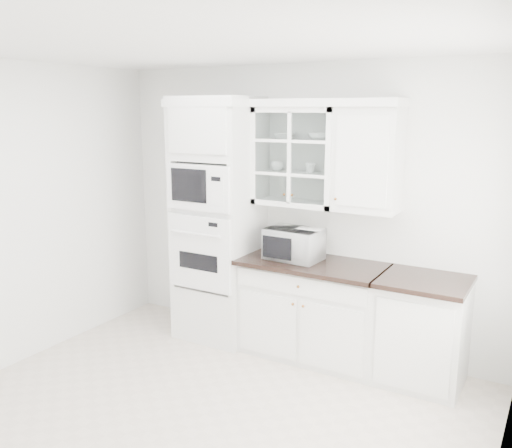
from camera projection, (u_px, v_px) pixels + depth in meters
The scene contains 13 objects.
ground at pixel (197, 420), 4.04m from camera, with size 4.00×3.50×0.01m, color beige.
room_shell at pixel (226, 177), 4.04m from camera, with size 4.00×3.50×2.70m.
oven_column at pixel (218, 220), 5.36m from camera, with size 0.76×0.68×2.40m.
base_cabinet_run at pixel (313, 309), 5.03m from camera, with size 1.32×0.67×0.92m.
extra_base_cabinet at pixel (422, 330), 4.54m from camera, with size 0.72×0.67×0.92m.
upper_cabinet_glass at pixel (297, 157), 4.98m from camera, with size 0.80×0.33×0.90m.
upper_cabinet_solid at pixel (368, 160), 4.65m from camera, with size 0.55×0.33×0.90m, color white.
crown_molding at pixel (287, 103), 4.91m from camera, with size 2.14×0.38×0.07m, color white.
countertop_microwave at pixel (295, 244), 5.00m from camera, with size 0.50×0.41×0.29m, color white.
bowl_a at pixel (284, 136), 5.04m from camera, with size 0.21×0.21×0.05m, color white.
bowl_b at pixel (319, 136), 4.86m from camera, with size 0.21×0.21×0.07m, color white.
cup_a at pixel (278, 166), 5.09m from camera, with size 0.12×0.12×0.09m, color white.
cup_b at pixel (310, 168), 4.94m from camera, with size 0.10×0.10×0.09m, color white.
Camera 1 is at (2.22, -2.93, 2.27)m, focal length 38.00 mm.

